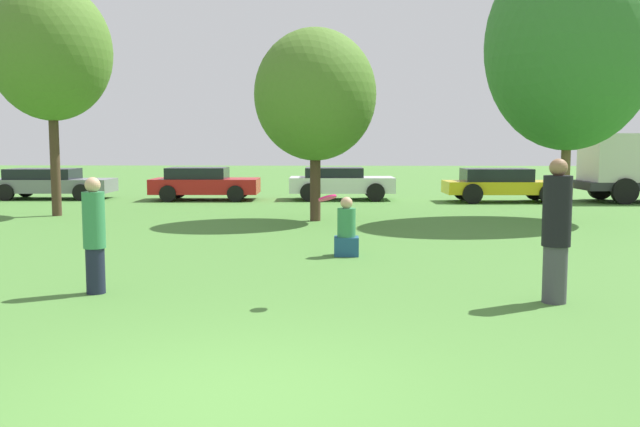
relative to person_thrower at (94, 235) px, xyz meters
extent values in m
plane|color=#477A33|center=(2.52, -3.97, -0.84)|extent=(120.00, 120.00, 0.00)
cylinder|color=#191E33|center=(0.00, 0.00, -0.52)|extent=(0.27, 0.27, 0.65)
cylinder|color=#337F4C|center=(0.00, 0.00, 0.21)|extent=(0.31, 0.31, 0.80)
sphere|color=tan|center=(0.00, 0.00, 0.71)|extent=(0.22, 0.22, 0.22)
cylinder|color=#3F3F47|center=(6.37, -0.39, -0.46)|extent=(0.32, 0.32, 0.77)
cylinder|color=black|center=(6.37, -0.39, 0.40)|extent=(0.38, 0.38, 0.94)
sphere|color=#8C6647|center=(6.37, -0.39, 0.97)|extent=(0.24, 0.24, 0.24)
cylinder|color=#F21E72|center=(3.32, -0.43, 0.57)|extent=(0.26, 0.25, 0.15)
cube|color=navy|center=(3.61, 3.39, -0.66)|extent=(0.46, 0.39, 0.36)
cylinder|color=#337F4C|center=(3.61, 3.39, -0.21)|extent=(0.35, 0.35, 0.55)
sphere|color=tan|center=(3.61, 3.39, 0.17)|extent=(0.23, 0.23, 0.23)
cylinder|color=#473323|center=(-4.90, 10.39, 1.07)|extent=(0.28, 0.28, 3.82)
ellipsoid|color=#4C7528|center=(-4.90, 10.39, 3.94)|extent=(3.49, 3.49, 3.98)
cylinder|color=#473323|center=(2.80, 9.29, 0.43)|extent=(0.29, 0.29, 2.54)
ellipsoid|color=#4C7528|center=(2.80, 9.29, 2.61)|extent=(3.32, 3.32, 3.58)
cylinder|color=brown|center=(9.79, 9.81, 0.92)|extent=(0.26, 0.26, 3.53)
ellipsoid|color=#33702D|center=(9.79, 9.81, 3.95)|extent=(4.62, 4.62, 5.73)
cube|color=slate|center=(-7.61, 16.49, -0.33)|extent=(4.62, 1.88, 0.51)
cube|color=black|center=(-7.96, 16.48, 0.13)|extent=(2.56, 1.61, 0.40)
cylinder|color=black|center=(-6.22, 17.40, -0.53)|extent=(0.63, 0.21, 0.62)
cylinder|color=black|center=(-6.17, 15.65, -0.53)|extent=(0.63, 0.21, 0.62)
cylinder|color=black|center=(-9.05, 17.33, -0.53)|extent=(0.63, 0.21, 0.62)
cylinder|color=black|center=(-9.01, 15.57, -0.53)|extent=(0.63, 0.21, 0.62)
cube|color=red|center=(-1.59, 16.14, -0.31)|extent=(4.03, 1.95, 0.56)
cube|color=black|center=(-1.89, 16.14, 0.18)|extent=(2.23, 1.68, 0.42)
cylinder|color=black|center=(-0.38, 17.10, -0.54)|extent=(0.61, 0.20, 0.61)
cylinder|color=black|center=(-0.33, 15.25, -0.54)|extent=(0.61, 0.20, 0.61)
cylinder|color=black|center=(-2.85, 17.03, -0.54)|extent=(0.61, 0.20, 0.61)
cylinder|color=black|center=(-2.80, 15.19, -0.54)|extent=(0.61, 0.20, 0.61)
cube|color=silver|center=(3.55, 16.45, -0.27)|extent=(3.98, 1.89, 0.57)
cube|color=black|center=(3.25, 16.45, 0.19)|extent=(2.20, 1.63, 0.36)
cylinder|color=black|center=(4.74, 17.38, -0.51)|extent=(0.68, 0.23, 0.68)
cylinder|color=black|center=(4.79, 15.59, -0.51)|extent=(0.68, 0.23, 0.68)
cylinder|color=black|center=(2.31, 17.32, -0.51)|extent=(0.68, 0.23, 0.68)
cylinder|color=black|center=(2.35, 15.53, -0.51)|extent=(0.68, 0.23, 0.68)
cube|color=gold|center=(9.51, 15.60, -0.31)|extent=(4.42, 1.76, 0.46)
cube|color=black|center=(9.18, 15.59, 0.15)|extent=(2.44, 1.52, 0.46)
cylinder|color=black|center=(10.84, 16.46, -0.49)|extent=(0.72, 0.21, 0.72)
cylinder|color=black|center=(10.89, 14.81, -0.49)|extent=(0.72, 0.21, 0.72)
cylinder|color=black|center=(8.13, 16.39, -0.49)|extent=(0.72, 0.21, 0.72)
cylinder|color=black|center=(8.17, 14.74, -0.49)|extent=(0.72, 0.21, 0.72)
cube|color=beige|center=(14.17, 15.80, 0.78)|extent=(3.37, 2.22, 1.72)
cylinder|color=black|center=(13.42, 16.85, -0.38)|extent=(0.93, 0.30, 0.92)
cylinder|color=black|center=(13.48, 14.71, -0.38)|extent=(0.93, 0.30, 0.92)
camera|label=1|loc=(3.49, -9.51, 1.29)|focal=38.40mm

